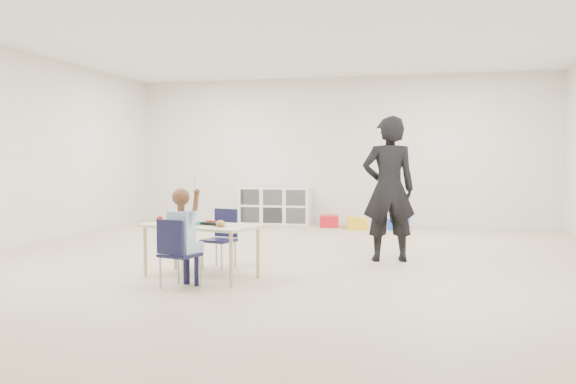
% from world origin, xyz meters
% --- Properties ---
extents(room, '(9.00, 9.02, 2.80)m').
position_xyz_m(room, '(0.00, 0.00, 1.40)').
color(room, '#BDAD92').
rests_on(room, ground).
extents(table, '(1.34, 0.91, 0.56)m').
position_xyz_m(table, '(-0.58, -1.11, 0.28)').
color(table, beige).
rests_on(table, ground).
extents(chair_near, '(0.39, 0.38, 0.67)m').
position_xyz_m(chair_near, '(-0.57, -1.66, 0.33)').
color(chair_near, '#111134').
rests_on(chair_near, ground).
extents(chair_far, '(0.39, 0.38, 0.67)m').
position_xyz_m(chair_far, '(-0.58, -0.57, 0.33)').
color(chair_far, '#111134').
rests_on(chair_far, ground).
extents(child, '(0.55, 0.55, 1.05)m').
position_xyz_m(child, '(-0.57, -1.66, 0.53)').
color(child, '#BCDCFF').
rests_on(child, chair_near).
extents(lunch_tray_near, '(0.26, 0.21, 0.03)m').
position_xyz_m(lunch_tray_near, '(-0.46, -1.11, 0.57)').
color(lunch_tray_near, black).
rests_on(lunch_tray_near, table).
extents(lunch_tray_far, '(0.26, 0.21, 0.03)m').
position_xyz_m(lunch_tray_far, '(-0.90, -0.92, 0.57)').
color(lunch_tray_far, black).
rests_on(lunch_tray_far, table).
extents(milk_carton, '(0.09, 0.09, 0.10)m').
position_xyz_m(milk_carton, '(-0.59, -1.23, 0.61)').
color(milk_carton, white).
rests_on(milk_carton, table).
extents(bread_roll, '(0.09, 0.09, 0.07)m').
position_xyz_m(bread_roll, '(-0.30, -1.28, 0.59)').
color(bread_roll, tan).
rests_on(bread_roll, table).
extents(apple_near, '(0.07, 0.07, 0.07)m').
position_xyz_m(apple_near, '(-0.66, -1.04, 0.59)').
color(apple_near, maroon).
rests_on(apple_near, table).
extents(apple_far, '(0.07, 0.07, 0.07)m').
position_xyz_m(apple_far, '(-1.07, -1.05, 0.59)').
color(apple_far, maroon).
rests_on(apple_far, table).
extents(cubby_shelf, '(1.40, 0.40, 0.70)m').
position_xyz_m(cubby_shelf, '(-1.20, 4.28, 0.35)').
color(cubby_shelf, white).
rests_on(cubby_shelf, ground).
extents(adult, '(0.73, 0.57, 1.75)m').
position_xyz_m(adult, '(1.25, 0.40, 0.88)').
color(adult, black).
rests_on(adult, ground).
extents(bin_red, '(0.40, 0.48, 0.21)m').
position_xyz_m(bin_red, '(-0.09, 3.98, 0.11)').
color(bin_red, red).
rests_on(bin_red, ground).
extents(bin_yellow, '(0.42, 0.50, 0.21)m').
position_xyz_m(bin_yellow, '(0.45, 3.74, 0.11)').
color(bin_yellow, yellow).
rests_on(bin_yellow, ground).
extents(bin_blue, '(0.38, 0.45, 0.19)m').
position_xyz_m(bin_blue, '(1.17, 3.86, 0.10)').
color(bin_blue, blue).
rests_on(bin_blue, ground).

